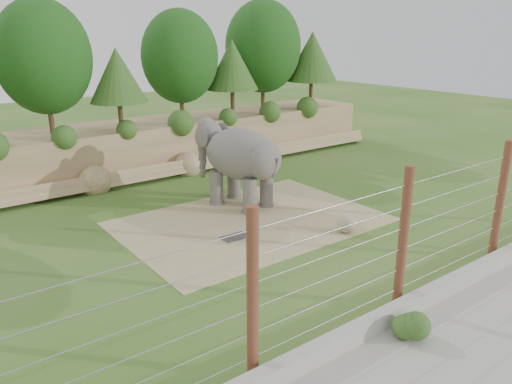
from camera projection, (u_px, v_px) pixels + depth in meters
ground at (291, 250)px, 17.30m from camera, size 90.00×90.00×0.00m
back_embankment at (142, 96)px, 26.01m from camera, size 30.00×5.52×8.77m
dirt_patch at (251, 221)px, 19.86m from camera, size 10.00×7.00×0.02m
drain_grate at (235, 237)px, 18.29m from camera, size 1.00×0.60×0.03m
elephant at (241, 166)px, 21.18m from camera, size 2.90×4.68×3.53m
stone_ball at (347, 224)px, 18.65m from camera, size 0.69×0.69×0.69m
retaining_wall at (412, 304)px, 13.43m from camera, size 26.00×0.35×0.50m
walkway at (481, 348)px, 11.99m from camera, size 26.00×4.00×0.01m
barrier_fence at (403, 238)px, 13.26m from camera, size 20.26×0.26×4.00m
walkway_shrub at (415, 326)px, 12.21m from camera, size 0.72×0.72×0.72m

